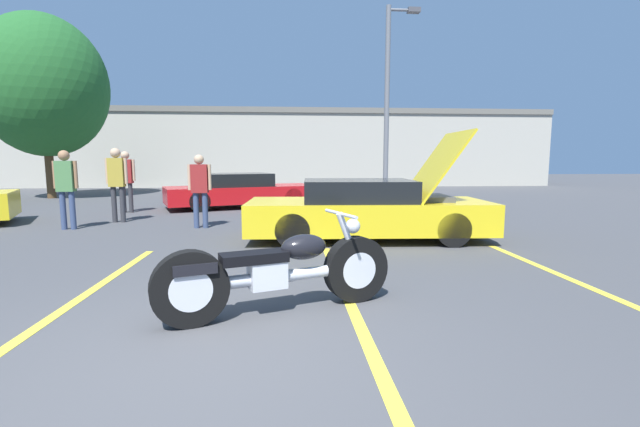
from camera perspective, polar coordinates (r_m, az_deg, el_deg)
name	(u,v)px	position (r m, az deg, el deg)	size (l,w,h in m)	color
ground_plane	(202,363)	(3.58, -15.48, -18.68)	(80.00, 80.00, 0.00)	#474749
parking_stripe_middle	(68,306)	(5.34, -30.56, -10.60)	(0.12, 5.47, 0.01)	yellow
parking_stripe_back	(348,299)	(4.86, 3.77, -11.32)	(0.12, 5.47, 0.01)	yellow
parking_stripe_far	(602,293)	(6.05, 33.48, -8.79)	(0.12, 5.47, 0.01)	yellow
far_building	(275,146)	(26.06, -5.99, 8.93)	(32.00, 4.20, 4.40)	#B2AD9E
light_pole	(389,95)	(16.13, 9.23, 15.28)	(1.21, 0.28, 6.91)	slate
tree_background	(43,86)	(20.39, -32.97, 14.05)	(4.72, 4.72, 7.09)	brown
motorcycle	(279,272)	(4.36, -5.51, -7.78)	(2.38, 1.06, 1.00)	black
show_car_hood_open	(368,210)	(8.35, 6.41, 0.48)	(4.67, 2.02, 2.08)	yellow
parked_car_right_row	(241,191)	(14.11, -10.53, 2.98)	(5.05, 3.26, 1.10)	red
spectator_near_motorcycle	(117,178)	(11.62, -25.47, 4.30)	(0.52, 0.24, 1.82)	#333338
spectator_by_show_car	(126,176)	(13.66, -24.45, 4.57)	(0.52, 0.23, 1.78)	#333338
spectator_midground	(200,185)	(9.98, -15.74, 3.71)	(0.52, 0.22, 1.65)	#38476B
spectator_far_lot	(66,183)	(10.93, -30.78, 3.57)	(0.52, 0.23, 1.75)	#38476B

